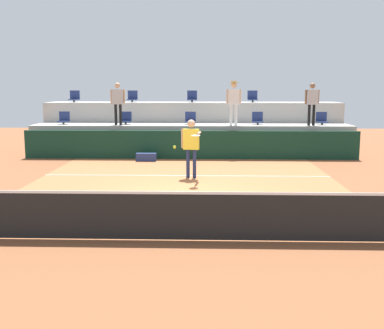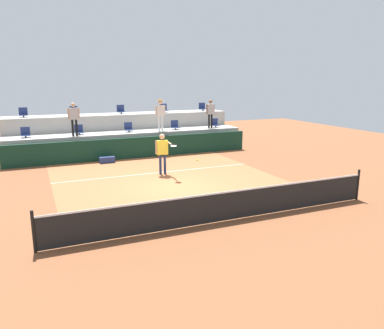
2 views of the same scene
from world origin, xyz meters
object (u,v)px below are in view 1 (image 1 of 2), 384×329
at_px(stadium_chair_upper_far_left, 74,97).
at_px(stadium_chair_lower_right, 258,119).
at_px(stadium_chair_lower_far_left, 64,119).
at_px(spectator_in_white, 118,100).
at_px(tennis_player, 191,142).
at_px(stadium_chair_lower_far_right, 322,119).
at_px(stadium_chair_lower_center, 190,119).
at_px(equipment_bag, 146,157).
at_px(stadium_chair_upper_right, 253,97).
at_px(stadium_chair_upper_far_right, 313,97).
at_px(stadium_chair_upper_center, 192,97).
at_px(spectator_with_hat, 234,98).
at_px(tennis_ball, 175,147).
at_px(stadium_chair_upper_left, 132,97).
at_px(stadium_chair_lower_left, 126,119).
at_px(spectator_in_grey, 312,100).

bearing_deg(stadium_chair_upper_far_left, stadium_chair_lower_right, -12.61).
relative_size(stadium_chair_lower_far_left, stadium_chair_lower_right, 1.00).
bearing_deg(stadium_chair_upper_far_left, spectator_in_white, -42.62).
bearing_deg(tennis_player, stadium_chair_lower_far_right, 45.08).
xyz_separation_m(stadium_chair_lower_center, equipment_bag, (-1.61, -1.85, -1.31)).
bearing_deg(stadium_chair_upper_right, stadium_chair_upper_far_right, 0.00).
height_order(stadium_chair_upper_center, spectator_in_white, spectator_in_white).
xyz_separation_m(spectator_with_hat, tennis_ball, (-1.76, -8.98, -0.85)).
height_order(stadium_chair_upper_left, stadium_chair_upper_far_right, same).
bearing_deg(stadium_chair_lower_far_left, equipment_bag, -26.93).
distance_m(stadium_chair_lower_far_left, stadium_chair_upper_far_left, 1.99).
bearing_deg(stadium_chair_upper_center, tennis_ball, -90.16).
height_order(stadium_chair_upper_right, equipment_bag, stadium_chair_upper_right).
distance_m(stadium_chair_upper_far_left, equipment_bag, 5.62).
xyz_separation_m(stadium_chair_lower_left, spectator_in_grey, (7.52, -0.38, 0.80)).
bearing_deg(stadium_chair_upper_right, stadium_chair_upper_center, 180.00).
relative_size(tennis_ball, equipment_bag, 0.09).
distance_m(stadium_chair_lower_right, spectator_with_hat, 1.39).
bearing_deg(stadium_chair_upper_left, spectator_with_hat, -26.35).
relative_size(spectator_in_white, spectator_with_hat, 0.96).
distance_m(stadium_chair_lower_left, stadium_chair_lower_far_right, 8.04).
xyz_separation_m(stadium_chair_upper_far_right, tennis_ball, (-5.37, -11.16, -0.83)).
bearing_deg(stadium_chair_lower_far_left, stadium_chair_upper_center, 18.86).
height_order(stadium_chair_lower_center, stadium_chair_upper_far_right, stadium_chair_upper_far_right).
relative_size(stadium_chair_lower_left, stadium_chair_lower_center, 1.00).
distance_m(stadium_chair_lower_far_right, spectator_in_grey, 1.03).
xyz_separation_m(stadium_chair_lower_left, stadium_chair_lower_right, (5.43, 0.00, 0.00)).
bearing_deg(tennis_player, stadium_chair_lower_left, 119.06).
distance_m(stadium_chair_upper_far_left, tennis_player, 8.96).
xyz_separation_m(stadium_chair_upper_far_left, stadium_chair_upper_right, (7.99, 0.00, 0.00)).
xyz_separation_m(stadium_chair_lower_far_right, tennis_player, (-5.16, -5.17, -0.35)).
bearing_deg(stadium_chair_lower_right, stadium_chair_upper_left, 161.63).
distance_m(stadium_chair_lower_center, tennis_player, 5.19).
xyz_separation_m(stadium_chair_lower_center, tennis_player, (0.21, -5.17, -0.35)).
distance_m(stadium_chair_upper_far_right, spectator_in_white, 8.55).
xyz_separation_m(stadium_chair_lower_left, spectator_with_hat, (4.41, -0.38, 0.87)).
bearing_deg(stadium_chair_upper_far_left, equipment_bag, -44.80).
bearing_deg(stadium_chair_upper_center, stadium_chair_lower_far_right, -18.58).
distance_m(stadium_chair_lower_right, spectator_in_white, 5.74).
bearing_deg(stadium_chair_upper_far_left, stadium_chair_upper_left, 0.00).
relative_size(stadium_chair_lower_right, stadium_chair_upper_far_left, 1.00).
bearing_deg(stadium_chair_lower_center, stadium_chair_lower_far_right, 0.00).
height_order(stadium_chair_lower_left, stadium_chair_upper_left, stadium_chair_upper_left).
height_order(stadium_chair_lower_far_left, stadium_chair_lower_left, same).
height_order(stadium_chair_upper_center, tennis_player, stadium_chair_upper_center).
distance_m(stadium_chair_lower_left, stadium_chair_upper_far_right, 8.26).
distance_m(stadium_chair_lower_center, tennis_ball, 9.36).
xyz_separation_m(stadium_chair_upper_far_right, equipment_bag, (-6.96, -3.65, -2.16)).
height_order(stadium_chair_lower_right, spectator_in_white, spectator_in_white).
xyz_separation_m(stadium_chair_upper_center, stadium_chair_upper_far_right, (5.34, 0.00, 0.00)).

